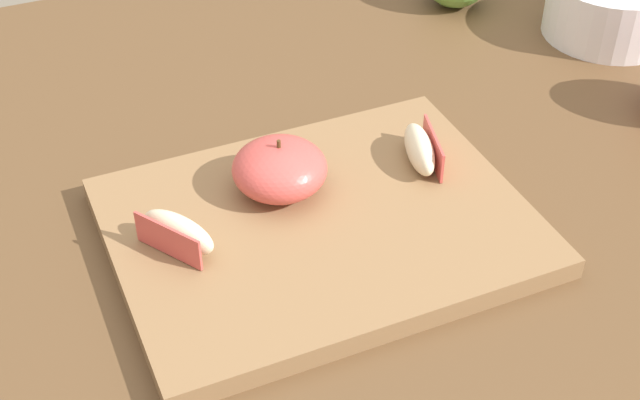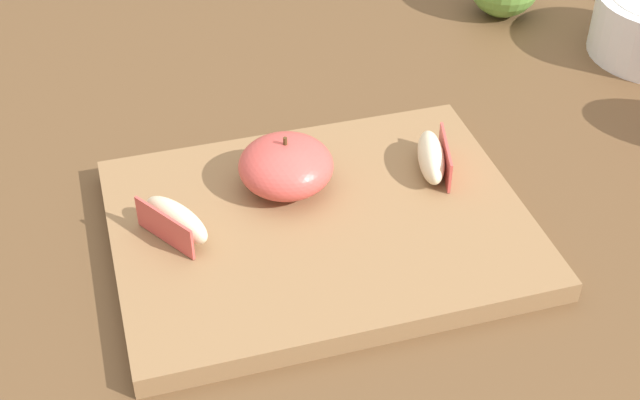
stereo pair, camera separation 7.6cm
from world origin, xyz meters
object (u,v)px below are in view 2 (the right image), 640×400
object	(u,v)px
apple_wedge_near_knife	(432,157)
apple_half_skin_up	(286,166)
cutting_board	(320,227)
apple_wedge_front	(175,221)

from	to	relation	value
apple_wedge_near_knife	apple_half_skin_up	bearing A→B (deg)	173.71
apple_half_skin_up	cutting_board	bearing A→B (deg)	-71.76
cutting_board	apple_wedge_front	xyz separation A→B (m)	(-0.12, 0.01, 0.03)
apple_half_skin_up	apple_wedge_front	distance (m)	0.11
cutting_board	apple_wedge_front	bearing A→B (deg)	174.27
cutting_board	apple_half_skin_up	xyz separation A→B (m)	(-0.02, 0.05, 0.03)
apple_wedge_front	apple_wedge_near_knife	world-z (taller)	same
apple_wedge_near_knife	apple_wedge_front	bearing A→B (deg)	-174.33
apple_half_skin_up	apple_wedge_front	size ratio (longest dim) A/B	1.16
apple_wedge_front	apple_wedge_near_knife	bearing A→B (deg)	5.67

